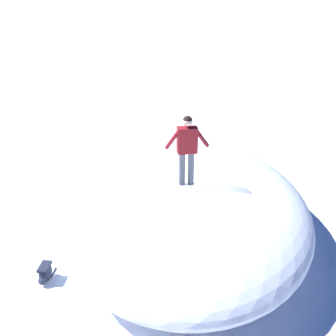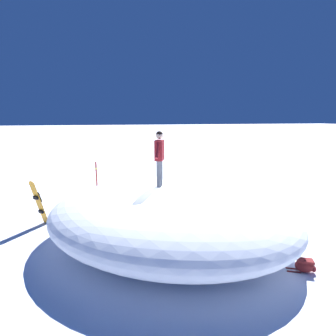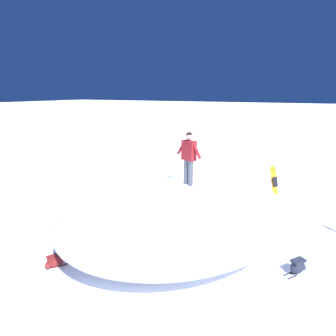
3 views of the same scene
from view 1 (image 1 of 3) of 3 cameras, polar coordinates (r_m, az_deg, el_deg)
The scene contains 5 objects.
ground at distance 10.49m, azimuth 4.41°, elevation -10.12°, with size 240.00×240.00×0.00m, color white.
snow_mound at distance 10.11m, azimuth 2.58°, elevation -5.63°, with size 7.34×5.81×1.74m, color white.
snowboarder_standing at distance 8.98m, azimuth 2.62°, elevation 3.15°, with size 0.94×0.44×1.61m.
backpack_near at distance 13.62m, azimuth 4.10°, elevation -0.03°, with size 0.47×0.69×0.33m.
backpack_far at distance 9.63m, azimuth -16.42°, elevation -13.60°, with size 0.54×0.64×0.40m.
Camera 1 is at (4.87, 6.88, 6.24)m, focal length 44.63 mm.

